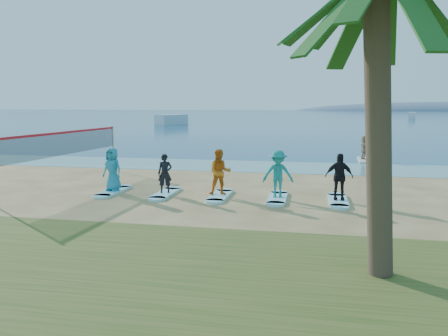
% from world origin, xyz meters
% --- Properties ---
extents(ground, '(600.00, 600.00, 0.00)m').
position_xyz_m(ground, '(0.00, 0.00, 0.00)').
color(ground, tan).
rests_on(ground, ground).
extents(shallow_water, '(600.00, 600.00, 0.00)m').
position_xyz_m(shallow_water, '(0.00, 10.50, 0.01)').
color(shallow_water, teal).
rests_on(shallow_water, ground).
extents(ocean, '(600.00, 600.00, 0.00)m').
position_xyz_m(ocean, '(0.00, 160.00, 0.01)').
color(ocean, navy).
rests_on(ocean, ground).
extents(volleyball_net, '(0.57, 9.08, 2.50)m').
position_xyz_m(volleyball_net, '(-7.13, 2.77, 1.90)').
color(volleyball_net, gray).
rests_on(volleyball_net, ground).
extents(paddleboard, '(0.81, 3.02, 0.12)m').
position_xyz_m(paddleboard, '(7.47, 14.53, 0.06)').
color(paddleboard, silver).
rests_on(paddleboard, ground).
extents(paddleboarder, '(0.81, 1.51, 1.56)m').
position_xyz_m(paddleboarder, '(7.47, 14.53, 0.90)').
color(paddleboarder, tan).
rests_on(paddleboarder, paddleboard).
extents(boat_offshore_a, '(4.95, 7.33, 1.88)m').
position_xyz_m(boat_offshore_a, '(-21.91, 63.82, 0.00)').
color(boat_offshore_a, silver).
rests_on(boat_offshore_a, ground).
extents(boat_offshore_b, '(2.99, 6.18, 1.75)m').
position_xyz_m(boat_offshore_b, '(30.63, 110.58, 0.00)').
color(boat_offshore_b, silver).
rests_on(boat_offshore_b, ground).
extents(surfboard_0, '(0.70, 2.20, 0.09)m').
position_xyz_m(surfboard_0, '(-4.18, 1.45, 0.04)').
color(surfboard_0, '#A4ECFF').
rests_on(surfboard_0, ground).
extents(student_0, '(1.00, 0.78, 1.81)m').
position_xyz_m(student_0, '(-4.18, 1.45, 1.00)').
color(student_0, teal).
rests_on(student_0, surfboard_0).
extents(surfboard_1, '(0.70, 2.20, 0.09)m').
position_xyz_m(surfboard_1, '(-1.87, 1.45, 0.04)').
color(surfboard_1, '#A4ECFF').
rests_on(surfboard_1, ground).
extents(student_1, '(0.66, 0.51, 1.60)m').
position_xyz_m(student_1, '(-1.87, 1.45, 0.89)').
color(student_1, black).
rests_on(student_1, surfboard_1).
extents(surfboard_2, '(0.70, 2.20, 0.09)m').
position_xyz_m(surfboard_2, '(0.44, 1.45, 0.04)').
color(surfboard_2, '#A4ECFF').
rests_on(surfboard_2, ground).
extents(student_2, '(1.02, 0.88, 1.83)m').
position_xyz_m(student_2, '(0.44, 1.45, 1.01)').
color(student_2, orange).
rests_on(student_2, surfboard_2).
extents(surfboard_3, '(0.70, 2.20, 0.09)m').
position_xyz_m(surfboard_3, '(2.75, 1.45, 0.04)').
color(surfboard_3, '#A4ECFF').
rests_on(surfboard_3, ground).
extents(student_3, '(1.26, 0.81, 1.84)m').
position_xyz_m(student_3, '(2.75, 1.45, 1.01)').
color(student_3, teal).
rests_on(student_3, surfboard_3).
extents(surfboard_4, '(0.70, 2.20, 0.09)m').
position_xyz_m(surfboard_4, '(5.06, 1.45, 0.04)').
color(surfboard_4, '#A4ECFF').
rests_on(surfboard_4, ground).
extents(student_4, '(1.05, 0.45, 1.78)m').
position_xyz_m(student_4, '(5.06, 1.45, 0.98)').
color(student_4, black).
rests_on(student_4, surfboard_4).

